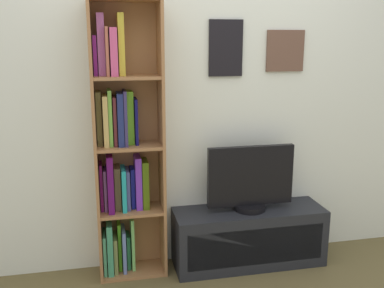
# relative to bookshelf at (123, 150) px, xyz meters

# --- Properties ---
(back_wall) EXTENTS (4.80, 0.08, 2.53)m
(back_wall) POSITION_rel_bookshelf_xyz_m (0.51, 0.12, 0.39)
(back_wall) COLOR silver
(back_wall) RESTS_ON ground
(bookshelf) EXTENTS (0.45, 0.25, 1.84)m
(bookshelf) POSITION_rel_bookshelf_xyz_m (0.00, 0.00, 0.00)
(bookshelf) COLOR #9B6C42
(bookshelf) RESTS_ON ground
(tv_stand) EXTENTS (1.08, 0.34, 0.41)m
(tv_stand) POSITION_rel_bookshelf_xyz_m (0.87, -0.08, -0.67)
(tv_stand) COLOR black
(tv_stand) RESTS_ON ground
(television) EXTENTS (0.61, 0.22, 0.46)m
(television) POSITION_rel_bookshelf_xyz_m (0.87, -0.08, -0.24)
(television) COLOR black
(television) RESTS_ON tv_stand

